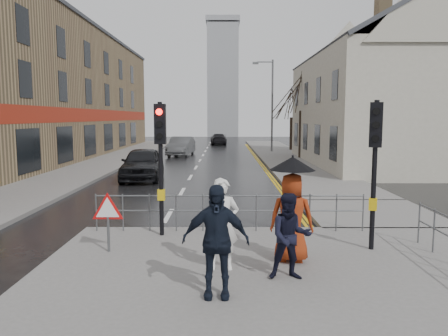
{
  "coord_description": "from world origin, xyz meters",
  "views": [
    {
      "loc": [
        1.82,
        -10.78,
        3.16
      ],
      "look_at": [
        1.79,
        4.15,
        1.42
      ],
      "focal_mm": 35.0,
      "sensor_mm": 36.0,
      "label": 1
    }
  ],
  "objects_px": {
    "pedestrian_a": "(222,224)",
    "pedestrian_b": "(290,236)",
    "pedestrian_with_umbrella": "(292,207)",
    "car_mid": "(181,146)",
    "pedestrian_d": "(216,241)",
    "car_parked": "(143,163)"
  },
  "relations": [
    {
      "from": "pedestrian_a",
      "to": "pedestrian_b",
      "type": "height_order",
      "value": "pedestrian_a"
    },
    {
      "from": "pedestrian_d",
      "to": "pedestrian_b",
      "type": "bearing_deg",
      "value": 31.2
    },
    {
      "from": "pedestrian_a",
      "to": "car_parked",
      "type": "bearing_deg",
      "value": 105.72
    },
    {
      "from": "pedestrian_with_umbrella",
      "to": "car_parked",
      "type": "bearing_deg",
      "value": 113.06
    },
    {
      "from": "pedestrian_d",
      "to": "pedestrian_with_umbrella",
      "type": "bearing_deg",
      "value": 50.32
    },
    {
      "from": "pedestrian_a",
      "to": "pedestrian_b",
      "type": "xyz_separation_m",
      "value": [
        1.28,
        -0.53,
        -0.1
      ]
    },
    {
      "from": "pedestrian_with_umbrella",
      "to": "car_parked",
      "type": "distance_m",
      "value": 14.29
    },
    {
      "from": "pedestrian_d",
      "to": "car_parked",
      "type": "xyz_separation_m",
      "value": [
        -4.04,
        14.96,
        -0.29
      ]
    },
    {
      "from": "pedestrian_d",
      "to": "car_mid",
      "type": "relative_size",
      "value": 0.41
    },
    {
      "from": "pedestrian_with_umbrella",
      "to": "pedestrian_a",
      "type": "bearing_deg",
      "value": -161.59
    },
    {
      "from": "pedestrian_b",
      "to": "pedestrian_with_umbrella",
      "type": "relative_size",
      "value": 0.73
    },
    {
      "from": "pedestrian_d",
      "to": "car_mid",
      "type": "height_order",
      "value": "pedestrian_d"
    },
    {
      "from": "pedestrian_b",
      "to": "pedestrian_with_umbrella",
      "type": "bearing_deg",
      "value": 79.26
    },
    {
      "from": "pedestrian_with_umbrella",
      "to": "car_parked",
      "type": "height_order",
      "value": "pedestrian_with_umbrella"
    },
    {
      "from": "pedestrian_a",
      "to": "pedestrian_d",
      "type": "xyz_separation_m",
      "value": [
        -0.1,
        -1.34,
        0.05
      ]
    },
    {
      "from": "pedestrian_b",
      "to": "pedestrian_with_umbrella",
      "type": "height_order",
      "value": "pedestrian_with_umbrella"
    },
    {
      "from": "car_parked",
      "to": "pedestrian_a",
      "type": "bearing_deg",
      "value": -76.51
    },
    {
      "from": "pedestrian_b",
      "to": "car_mid",
      "type": "xyz_separation_m",
      "value": [
        -4.84,
        28.05,
        -0.18
      ]
    },
    {
      "from": "pedestrian_with_umbrella",
      "to": "car_mid",
      "type": "distance_m",
      "value": 27.5
    },
    {
      "from": "pedestrian_with_umbrella",
      "to": "pedestrian_b",
      "type": "bearing_deg",
      "value": -99.88
    },
    {
      "from": "pedestrian_with_umbrella",
      "to": "car_mid",
      "type": "relative_size",
      "value": 0.47
    },
    {
      "from": "pedestrian_b",
      "to": "pedestrian_d",
      "type": "bearing_deg",
      "value": -150.35
    }
  ]
}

